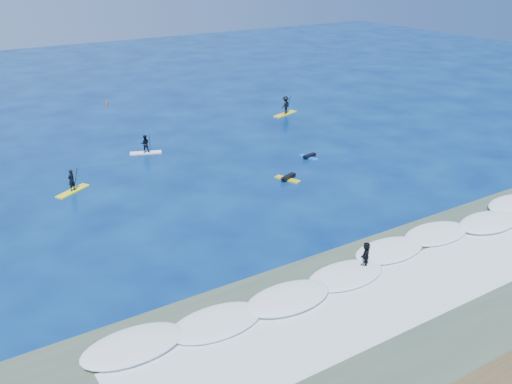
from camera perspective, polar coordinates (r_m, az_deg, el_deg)
ground at (r=40.53m, az=2.56°, el=-0.84°), size 160.00×160.00×0.00m
shallow_water at (r=31.55m, az=17.57°, el=-9.52°), size 90.00×13.00×0.01m
breaking_wave at (r=33.77m, az=12.44°, el=-6.63°), size 40.00×6.00×0.30m
whitewater at (r=32.07m, az=16.22°, el=-8.77°), size 34.00×5.00×0.02m
sup_paddler_left at (r=43.82m, az=-17.93°, el=0.78°), size 2.80×2.05×1.99m
sup_paddler_center at (r=50.64m, az=-11.03°, el=4.59°), size 2.76×1.63×1.90m
sup_paddler_right at (r=61.92m, az=2.96°, el=8.56°), size 3.37×1.82×2.30m
prone_paddler_near at (r=44.13m, az=3.19°, el=1.42°), size 1.66×2.19×0.44m
prone_paddler_far at (r=48.94m, az=5.32°, el=3.56°), size 1.50×1.93×0.39m
wave_surfer at (r=32.35m, az=10.94°, el=-6.21°), size 1.96×1.67×1.47m
marker_buoy at (r=68.03m, az=-14.70°, el=8.61°), size 0.24×0.24×0.58m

